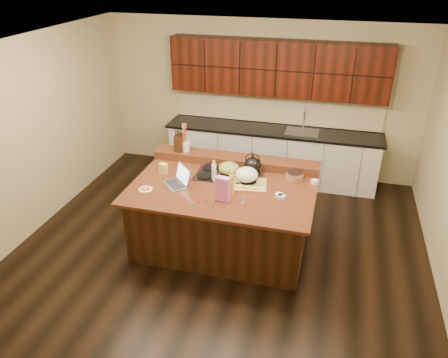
# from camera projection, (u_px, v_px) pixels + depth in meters

# --- Properties ---
(room) EXTENTS (5.52, 5.02, 2.72)m
(room) POSITION_uv_depth(u_px,v_px,m) (223.00, 156.00, 5.51)
(room) COLOR black
(room) RESTS_ON ground
(island) EXTENTS (2.40, 1.60, 0.92)m
(island) POSITION_uv_depth(u_px,v_px,m) (223.00, 216.00, 5.91)
(island) COLOR black
(island) RESTS_ON ground
(back_ledge) EXTENTS (2.40, 0.30, 0.12)m
(back_ledge) POSITION_uv_depth(u_px,v_px,m) (236.00, 160.00, 6.28)
(back_ledge) COLOR black
(back_ledge) RESTS_ON island
(cooktop) EXTENTS (0.92, 0.52, 0.05)m
(cooktop) POSITION_uv_depth(u_px,v_px,m) (229.00, 175.00, 5.95)
(cooktop) COLOR gray
(cooktop) RESTS_ON island
(back_counter) EXTENTS (3.70, 0.66, 2.40)m
(back_counter) POSITION_uv_depth(u_px,v_px,m) (274.00, 126.00, 7.51)
(back_counter) COLOR silver
(back_counter) RESTS_ON ground
(kettle) EXTENTS (0.24, 0.24, 0.21)m
(kettle) POSITION_uv_depth(u_px,v_px,m) (252.00, 165.00, 5.94)
(kettle) COLOR black
(kettle) RESTS_ON cooktop
(green_bowl) EXTENTS (0.33, 0.33, 0.15)m
(green_bowl) POSITION_uv_depth(u_px,v_px,m) (229.00, 168.00, 5.91)
(green_bowl) COLOR olive
(green_bowl) RESTS_ON cooktop
(laptop) EXTENTS (0.45, 0.45, 0.25)m
(laptop) POSITION_uv_depth(u_px,v_px,m) (179.00, 180.00, 5.72)
(laptop) COLOR #B7B7BC
(laptop) RESTS_ON island
(oil_bottle) EXTENTS (0.08, 0.08, 0.27)m
(oil_bottle) POSITION_uv_depth(u_px,v_px,m) (232.00, 184.00, 5.46)
(oil_bottle) COLOR yellow
(oil_bottle) RESTS_ON island
(vinegar_bottle) EXTENTS (0.08, 0.08, 0.25)m
(vinegar_bottle) POSITION_uv_depth(u_px,v_px,m) (214.00, 173.00, 5.77)
(vinegar_bottle) COLOR silver
(vinegar_bottle) RESTS_ON island
(wooden_tray) EXTENTS (0.57, 0.45, 0.21)m
(wooden_tray) POSITION_uv_depth(u_px,v_px,m) (247.00, 177.00, 5.73)
(wooden_tray) COLOR tan
(wooden_tray) RESTS_ON island
(ramekin_a) EXTENTS (0.11, 0.11, 0.04)m
(ramekin_a) POSITION_uv_depth(u_px,v_px,m) (279.00, 195.00, 5.45)
(ramekin_a) COLOR white
(ramekin_a) RESTS_ON island
(ramekin_b) EXTENTS (0.12, 0.12, 0.04)m
(ramekin_b) POSITION_uv_depth(u_px,v_px,m) (282.00, 197.00, 5.41)
(ramekin_b) COLOR white
(ramekin_b) RESTS_ON island
(ramekin_c) EXTENTS (0.13, 0.13, 0.04)m
(ramekin_c) POSITION_uv_depth(u_px,v_px,m) (315.00, 182.00, 5.76)
(ramekin_c) COLOR white
(ramekin_c) RESTS_ON island
(strainer_bowl) EXTENTS (0.30, 0.30, 0.09)m
(strainer_bowl) POSITION_uv_depth(u_px,v_px,m) (295.00, 177.00, 5.85)
(strainer_bowl) COLOR #996B3F
(strainer_bowl) RESTS_ON island
(kitchen_timer) EXTENTS (0.10, 0.10, 0.07)m
(kitchen_timer) POSITION_uv_depth(u_px,v_px,m) (243.00, 199.00, 5.35)
(kitchen_timer) COLOR silver
(kitchen_timer) RESTS_ON island
(pink_bag) EXTENTS (0.18, 0.12, 0.32)m
(pink_bag) POSITION_uv_depth(u_px,v_px,m) (223.00, 189.00, 5.31)
(pink_bag) COLOR #D765B6
(pink_bag) RESTS_ON island
(candy_plate) EXTENTS (0.24, 0.24, 0.01)m
(candy_plate) POSITION_uv_depth(u_px,v_px,m) (146.00, 189.00, 5.61)
(candy_plate) COLOR white
(candy_plate) RESTS_ON island
(package_box) EXTENTS (0.13, 0.11, 0.15)m
(package_box) POSITION_uv_depth(u_px,v_px,m) (163.00, 169.00, 5.99)
(package_box) COLOR #E4B550
(package_box) RESTS_ON island
(utensil_crock) EXTENTS (0.15, 0.15, 0.14)m
(utensil_crock) POSITION_uv_depth(u_px,v_px,m) (186.00, 146.00, 6.39)
(utensil_crock) COLOR white
(utensil_crock) RESTS_ON back_ledge
(knife_block) EXTENTS (0.12, 0.20, 0.24)m
(knife_block) POSITION_uv_depth(u_px,v_px,m) (180.00, 143.00, 6.39)
(knife_block) COLOR black
(knife_block) RESTS_ON back_ledge
(gumdrop_0) EXTENTS (0.02, 0.02, 0.02)m
(gumdrop_0) POSITION_uv_depth(u_px,v_px,m) (205.00, 200.00, 5.37)
(gumdrop_0) COLOR red
(gumdrop_0) RESTS_ON island
(gumdrop_1) EXTENTS (0.02, 0.02, 0.02)m
(gumdrop_1) POSITION_uv_depth(u_px,v_px,m) (192.00, 204.00, 5.28)
(gumdrop_1) COLOR #198C26
(gumdrop_1) RESTS_ON island
(gumdrop_2) EXTENTS (0.02, 0.02, 0.02)m
(gumdrop_2) POSITION_uv_depth(u_px,v_px,m) (227.00, 202.00, 5.31)
(gumdrop_2) COLOR red
(gumdrop_2) RESTS_ON island
(gumdrop_3) EXTENTS (0.02, 0.02, 0.02)m
(gumdrop_3) POSITION_uv_depth(u_px,v_px,m) (227.00, 207.00, 5.22)
(gumdrop_3) COLOR #198C26
(gumdrop_3) RESTS_ON island
(gumdrop_4) EXTENTS (0.02, 0.02, 0.02)m
(gumdrop_4) POSITION_uv_depth(u_px,v_px,m) (199.00, 202.00, 5.32)
(gumdrop_4) COLOR red
(gumdrop_4) RESTS_ON island
(gumdrop_5) EXTENTS (0.02, 0.02, 0.02)m
(gumdrop_5) POSITION_uv_depth(u_px,v_px,m) (213.00, 209.00, 5.17)
(gumdrop_5) COLOR #198C26
(gumdrop_5) RESTS_ON island
(gumdrop_6) EXTENTS (0.02, 0.02, 0.02)m
(gumdrop_6) POSITION_uv_depth(u_px,v_px,m) (226.00, 207.00, 5.21)
(gumdrop_6) COLOR red
(gumdrop_6) RESTS_ON island
(gumdrop_7) EXTENTS (0.02, 0.02, 0.02)m
(gumdrop_7) POSITION_uv_depth(u_px,v_px,m) (204.00, 199.00, 5.38)
(gumdrop_7) COLOR #198C26
(gumdrop_7) RESTS_ON island
(gumdrop_8) EXTENTS (0.02, 0.02, 0.02)m
(gumdrop_8) POSITION_uv_depth(u_px,v_px,m) (214.00, 206.00, 5.24)
(gumdrop_8) COLOR red
(gumdrop_8) RESTS_ON island
(gumdrop_9) EXTENTS (0.02, 0.02, 0.02)m
(gumdrop_9) POSITION_uv_depth(u_px,v_px,m) (207.00, 201.00, 5.34)
(gumdrop_9) COLOR #198C26
(gumdrop_9) RESTS_ON island
(gumdrop_10) EXTENTS (0.02, 0.02, 0.02)m
(gumdrop_10) POSITION_uv_depth(u_px,v_px,m) (198.00, 201.00, 5.34)
(gumdrop_10) COLOR red
(gumdrop_10) RESTS_ON island
(gumdrop_11) EXTENTS (0.02, 0.02, 0.02)m
(gumdrop_11) POSITION_uv_depth(u_px,v_px,m) (193.00, 205.00, 5.27)
(gumdrop_11) COLOR #198C26
(gumdrop_11) RESTS_ON island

